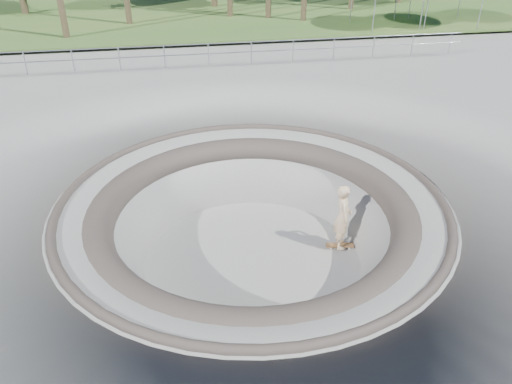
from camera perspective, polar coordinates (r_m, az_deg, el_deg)
The scene contains 6 objects.
ground at distance 13.08m, azimuth -0.43°, elevation -1.11°, with size 180.00×180.00×0.00m, color gray.
skate_bowl at distance 14.13m, azimuth -0.40°, elevation -7.44°, with size 14.00×14.00×4.10m.
distant_hills at distance 69.79m, azimuth -5.50°, elevation 18.89°, with size 103.20×45.00×28.60m.
safety_railing at distance 23.87m, azimuth -5.45°, elevation 15.40°, with size 25.00×0.06×1.03m.
skateboard at distance 14.77m, azimuth 9.54°, elevation -6.04°, with size 0.83×0.35×0.08m.
skater at distance 14.20m, azimuth 9.89°, elevation -2.77°, with size 0.72×0.47×1.98m, color beige.
Camera 1 is at (-1.84, -10.99, 6.85)m, focal length 35.00 mm.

